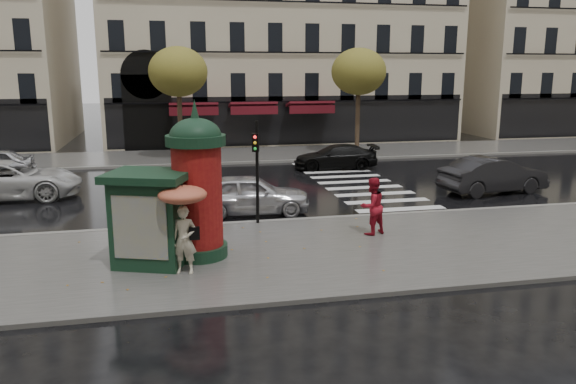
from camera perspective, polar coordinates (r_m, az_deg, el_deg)
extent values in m
plane|color=black|center=(16.88, -2.16, -6.04)|extent=(160.00, 160.00, 0.00)
cube|color=#474744|center=(16.40, -1.85, -6.38)|extent=(90.00, 7.00, 0.12)
cube|color=#474744|center=(35.29, -7.54, 3.66)|extent=(90.00, 6.00, 0.12)
cube|color=slate|center=(19.70, -3.68, -3.14)|extent=(90.00, 0.25, 0.14)
cube|color=slate|center=(32.33, -7.10, 2.90)|extent=(90.00, 0.25, 0.14)
cube|color=silver|center=(27.37, 6.75, 1.05)|extent=(3.60, 11.75, 0.01)
cube|color=#B7A88C|center=(46.85, -1.37, 18.07)|extent=(26.00, 14.00, 20.00)
cylinder|color=#38281C|center=(33.90, -10.92, 7.52)|extent=(0.28, 0.28, 5.20)
ellipsoid|color=#55621E|center=(33.80, -11.10, 11.91)|extent=(3.40, 3.40, 2.89)
cylinder|color=#38281C|center=(35.87, 7.09, 7.90)|extent=(0.28, 0.28, 5.20)
ellipsoid|color=#55621E|center=(35.77, 7.20, 12.05)|extent=(3.40, 3.40, 2.89)
imported|color=beige|center=(14.78, -10.49, -4.80)|extent=(0.74, 0.58, 1.79)
cylinder|color=black|center=(14.61, -10.58, -2.56)|extent=(0.02, 0.02, 1.14)
ellipsoid|color=red|center=(14.47, -10.67, -0.27)|extent=(1.24, 1.24, 0.44)
cone|color=black|center=(14.42, -10.71, 0.70)|extent=(0.04, 0.04, 0.10)
cube|color=black|center=(14.66, -9.48, -4.17)|extent=(0.26, 0.12, 0.33)
imported|color=#A31424|center=(18.14, 8.54, -1.43)|extent=(1.10, 0.99, 1.85)
imported|color=#50101B|center=(18.30, -11.68, -1.93)|extent=(0.86, 0.68, 1.54)
cylinder|color=black|center=(16.25, -8.98, -5.84)|extent=(1.60, 1.60, 0.34)
cylinder|color=maroon|center=(15.83, -9.17, -0.33)|extent=(1.37, 1.37, 2.86)
cylinder|color=black|center=(15.57, -9.37, 5.22)|extent=(1.65, 1.65, 0.29)
ellipsoid|color=black|center=(15.56, -9.38, 5.63)|extent=(1.42, 1.42, 0.99)
cone|color=black|center=(15.49, -9.48, 8.36)|extent=(0.23, 0.23, 0.51)
cylinder|color=black|center=(19.13, -3.15, 1.97)|extent=(0.11, 0.11, 3.53)
cube|color=black|center=(18.78, -3.32, 5.04)|extent=(0.26, 0.23, 0.62)
cube|color=black|center=(15.58, -13.77, -3.01)|extent=(2.17, 1.97, 2.34)
cube|color=black|center=(15.30, -14.01, 1.62)|extent=(2.60, 2.40, 0.20)
imported|color=silver|center=(20.98, -3.93, -0.23)|extent=(4.61, 2.13, 1.53)
imported|color=black|center=(26.19, 20.14, 1.61)|extent=(4.97, 2.29, 1.58)
imported|color=silver|center=(26.18, -26.55, 1.10)|extent=(5.90, 2.84, 1.62)
imported|color=black|center=(30.80, 4.83, 3.59)|extent=(4.68, 2.22, 1.32)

